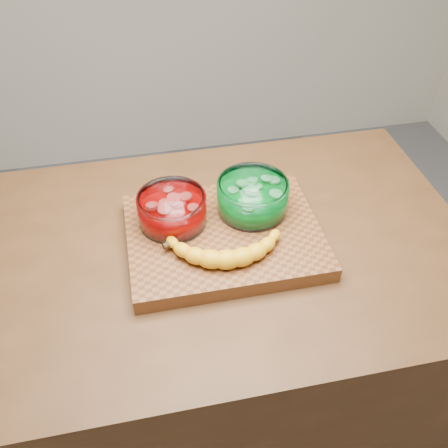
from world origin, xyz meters
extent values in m
plane|color=#5C5C61|center=(0.00, 0.00, 0.00)|extent=(3.50, 3.50, 0.00)
cube|color=#513018|center=(0.00, 0.00, 0.45)|extent=(1.20, 0.80, 0.90)
cube|color=brown|center=(0.00, 0.00, 0.92)|extent=(0.45, 0.35, 0.04)
cylinder|color=white|center=(-0.11, 0.06, 0.98)|extent=(0.16, 0.16, 0.08)
cylinder|color=#CB0100|center=(-0.11, 0.06, 0.97)|extent=(0.14, 0.14, 0.04)
cylinder|color=#FF5350|center=(-0.11, 0.06, 1.00)|extent=(0.13, 0.13, 0.02)
cylinder|color=white|center=(0.08, 0.06, 0.98)|extent=(0.17, 0.17, 0.08)
cylinder|color=#009423|center=(0.08, 0.06, 0.97)|extent=(0.15, 0.15, 0.05)
cylinder|color=#6BE57D|center=(0.08, 0.06, 1.00)|extent=(0.14, 0.14, 0.02)
camera|label=1|loc=(-0.17, -0.83, 1.74)|focal=40.00mm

